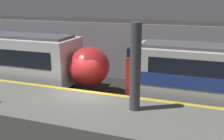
% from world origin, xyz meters
% --- Properties ---
extents(ground_plane, '(120.00, 120.00, 0.00)m').
position_xyz_m(ground_plane, '(0.00, 0.00, 0.00)').
color(ground_plane, '#282623').
extents(platform, '(40.00, 3.94, 1.11)m').
position_xyz_m(platform, '(0.00, -1.97, 0.55)').
color(platform, slate).
rests_on(platform, ground).
extents(station_rear_barrier, '(50.00, 0.15, 4.07)m').
position_xyz_m(station_rear_barrier, '(0.00, 6.08, 2.04)').
color(station_rear_barrier, '#939399').
rests_on(station_rear_barrier, ground).
extents(support_pillar_near, '(0.46, 0.46, 3.80)m').
position_xyz_m(support_pillar_near, '(3.01, -1.48, 3.00)').
color(support_pillar_near, '#47474C').
rests_on(support_pillar_near, platform).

